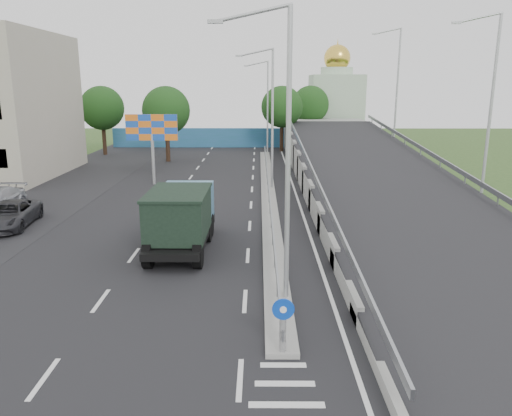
{
  "coord_description": "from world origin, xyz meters",
  "views": [
    {
      "loc": [
        -0.71,
        -10.91,
        7.75
      ],
      "look_at": [
        -0.82,
        11.41,
        2.2
      ],
      "focal_mm": 35.0,
      "sensor_mm": 36.0,
      "label": 1
    }
  ],
  "objects_px": {
    "sign_bollard": "(283,325)",
    "parked_car_c": "(9,215)",
    "lamp_post_mid": "(270,112)",
    "church": "(336,102)",
    "lamp_post_near": "(283,143)",
    "lamp_post_far": "(266,102)",
    "dump_truck": "(182,215)",
    "billboard": "(152,131)"
  },
  "relations": [
    {
      "from": "sign_bollard",
      "to": "parked_car_c",
      "type": "distance_m",
      "value": 19.93
    },
    {
      "from": "lamp_post_mid",
      "to": "church",
      "type": "xyz_separation_m",
      "value": [
        9.89,
        34.0,
        -0.5
      ]
    },
    {
      "from": "lamp_post_near",
      "to": "lamp_post_far",
      "type": "relative_size",
      "value": 1.0
    },
    {
      "from": "dump_truck",
      "to": "parked_car_c",
      "type": "height_order",
      "value": "dump_truck"
    },
    {
      "from": "lamp_post_far",
      "to": "billboard",
      "type": "xyz_separation_m",
      "value": [
        -9.11,
        -18.0,
        -1.62
      ]
    },
    {
      "from": "sign_bollard",
      "to": "church",
      "type": "height_order",
      "value": "church"
    },
    {
      "from": "sign_bollard",
      "to": "lamp_post_far",
      "type": "height_order",
      "value": "lamp_post_far"
    },
    {
      "from": "parked_car_c",
      "to": "lamp_post_near",
      "type": "bearing_deg",
      "value": -39.58
    },
    {
      "from": "lamp_post_near",
      "to": "lamp_post_far",
      "type": "height_order",
      "value": "same"
    },
    {
      "from": "lamp_post_near",
      "to": "dump_truck",
      "type": "height_order",
      "value": "lamp_post_near"
    },
    {
      "from": "lamp_post_far",
      "to": "parked_car_c",
      "type": "bearing_deg",
      "value": -115.89
    },
    {
      "from": "lamp_post_mid",
      "to": "parked_car_c",
      "type": "xyz_separation_m",
      "value": [
        -14.67,
        -10.22,
        -5.1
      ]
    },
    {
      "from": "church",
      "to": "lamp_post_mid",
      "type": "bearing_deg",
      "value": -106.22
    },
    {
      "from": "billboard",
      "to": "dump_truck",
      "type": "distance_m",
      "value": 16.74
    },
    {
      "from": "lamp_post_far",
      "to": "dump_truck",
      "type": "bearing_deg",
      "value": -97.53
    },
    {
      "from": "sign_bollard",
      "to": "dump_truck",
      "type": "xyz_separation_m",
      "value": [
        -4.37,
        9.93,
        0.64
      ]
    },
    {
      "from": "lamp_post_far",
      "to": "parked_car_c",
      "type": "relative_size",
      "value": 1.99
    },
    {
      "from": "lamp_post_near",
      "to": "sign_bollard",
      "type": "bearing_deg",
      "value": -91.64
    },
    {
      "from": "church",
      "to": "parked_car_c",
      "type": "bearing_deg",
      "value": -119.05
    },
    {
      "from": "lamp_post_mid",
      "to": "billboard",
      "type": "height_order",
      "value": "lamp_post_mid"
    },
    {
      "from": "lamp_post_near",
      "to": "billboard",
      "type": "relative_size",
      "value": 1.83
    },
    {
      "from": "lamp_post_near",
      "to": "billboard",
      "type": "height_order",
      "value": "lamp_post_near"
    },
    {
      "from": "dump_truck",
      "to": "parked_car_c",
      "type": "distance_m",
      "value": 10.87
    },
    {
      "from": "lamp_post_far",
      "to": "sign_bollard",
      "type": "bearing_deg",
      "value": -90.14
    },
    {
      "from": "sign_bollard",
      "to": "lamp_post_mid",
      "type": "relative_size",
      "value": 0.17
    },
    {
      "from": "sign_bollard",
      "to": "billboard",
      "type": "relative_size",
      "value": 0.3
    },
    {
      "from": "church",
      "to": "billboard",
      "type": "xyz_separation_m",
      "value": [
        -19.0,
        -32.0,
        -1.12
      ]
    },
    {
      "from": "lamp_post_near",
      "to": "lamp_post_mid",
      "type": "height_order",
      "value": "same"
    },
    {
      "from": "lamp_post_near",
      "to": "parked_car_c",
      "type": "height_order",
      "value": "lamp_post_near"
    },
    {
      "from": "church",
      "to": "billboard",
      "type": "height_order",
      "value": "church"
    },
    {
      "from": "sign_bollard",
      "to": "dump_truck",
      "type": "height_order",
      "value": "dump_truck"
    },
    {
      "from": "billboard",
      "to": "sign_bollard",
      "type": "bearing_deg",
      "value": -70.79
    },
    {
      "from": "parked_car_c",
      "to": "dump_truck",
      "type": "bearing_deg",
      "value": -25.72
    },
    {
      "from": "billboard",
      "to": "parked_car_c",
      "type": "height_order",
      "value": "billboard"
    },
    {
      "from": "lamp_post_near",
      "to": "church",
      "type": "xyz_separation_m",
      "value": [
        9.89,
        54.0,
        -0.5
      ]
    },
    {
      "from": "church",
      "to": "lamp_post_far",
      "type": "bearing_deg",
      "value": -125.24
    },
    {
      "from": "billboard",
      "to": "dump_truck",
      "type": "relative_size",
      "value": 0.8
    },
    {
      "from": "parked_car_c",
      "to": "billboard",
      "type": "bearing_deg",
      "value": 59.65
    },
    {
      "from": "church",
      "to": "dump_truck",
      "type": "relative_size",
      "value": 2.0
    },
    {
      "from": "dump_truck",
      "to": "lamp_post_mid",
      "type": "bearing_deg",
      "value": 72.52
    },
    {
      "from": "sign_bollard",
      "to": "parked_car_c",
      "type": "bearing_deg",
      "value": 136.95
    },
    {
      "from": "lamp_post_far",
      "to": "church",
      "type": "distance_m",
      "value": 17.15
    }
  ]
}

